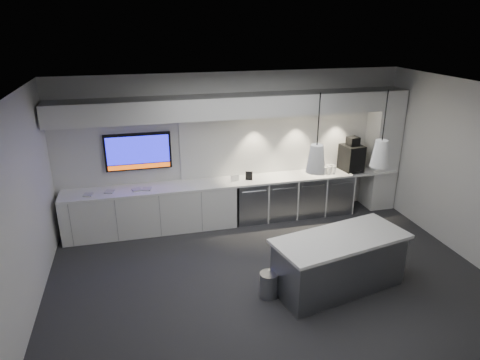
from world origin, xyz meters
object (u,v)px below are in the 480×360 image
object	(u,v)px
island	(339,262)
bin	(269,285)
coffee_machine	(352,157)
wall_tv	(138,152)

from	to	relation	value
island	bin	bearing A→B (deg)	165.89
coffee_machine	bin	bearing A→B (deg)	-143.40
wall_tv	bin	bearing A→B (deg)	-59.12
wall_tv	island	size ratio (longest dim) A/B	0.57
wall_tv	bin	size ratio (longest dim) A/B	3.16
wall_tv	coffee_machine	world-z (taller)	wall_tv
wall_tv	coffee_machine	size ratio (longest dim) A/B	1.73
coffee_machine	island	bearing A→B (deg)	-128.30
bin	coffee_machine	xyz separation A→B (m)	(2.66, 2.65, 1.00)
island	wall_tv	bearing A→B (deg)	121.93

